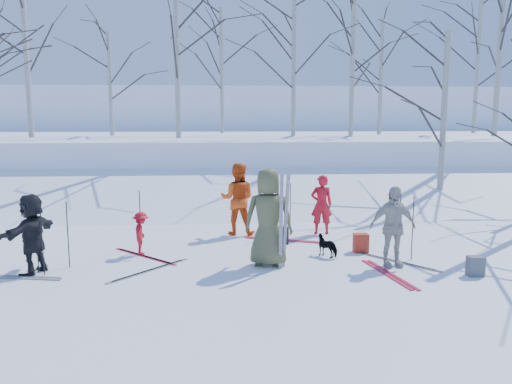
{
  "coord_description": "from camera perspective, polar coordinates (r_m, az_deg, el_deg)",
  "views": [
    {
      "loc": [
        -0.74,
        -9.68,
        2.98
      ],
      "look_at": [
        0.0,
        1.5,
        1.3
      ],
      "focal_mm": 35.0,
      "sensor_mm": 36.0,
      "label": 1
    }
  ],
  "objects": [
    {
      "name": "ground",
      "position": [
        10.15,
        0.57,
        -8.54
      ],
      "size": [
        120.0,
        120.0,
        0.0
      ],
      "primitive_type": "plane",
      "color": "white",
      "rests_on": "ground"
    },
    {
      "name": "snow_ramp",
      "position": [
        16.93,
        -1.24,
        -1.1
      ],
      "size": [
        70.0,
        9.49,
        4.12
      ],
      "primitive_type": "cube",
      "rotation": [
        0.3,
        0.0,
        0.0
      ],
      "color": "white",
      "rests_on": "ground"
    },
    {
      "name": "snow_plateau",
      "position": [
        26.76,
        -2.21,
        4.28
      ],
      "size": [
        70.0,
        18.0,
        2.2
      ],
      "primitive_type": "cube",
      "color": "white",
      "rests_on": "ground"
    },
    {
      "name": "far_hill",
      "position": [
        47.69,
        -2.94,
        7.34
      ],
      "size": [
        90.0,
        30.0,
        6.0
      ],
      "primitive_type": "cube",
      "color": "white",
      "rests_on": "ground"
    },
    {
      "name": "skier_olive_center",
      "position": [
        10.03,
        1.44,
        -2.9
      ],
      "size": [
        1.07,
        0.79,
        1.99
      ],
      "primitive_type": "imported",
      "rotation": [
        0.0,
        0.0,
        2.97
      ],
      "color": "#4F5231",
      "rests_on": "ground"
    },
    {
      "name": "skier_red_north",
      "position": [
        12.9,
        7.49,
        -1.43
      ],
      "size": [
        0.57,
        0.38,
        1.53
      ],
      "primitive_type": "imported",
      "rotation": [
        0.0,
        0.0,
        3.11
      ],
      "color": "red",
      "rests_on": "ground"
    },
    {
      "name": "skier_redor_behind",
      "position": [
        12.74,
        -2.11,
        -0.8
      ],
      "size": [
        0.99,
        0.83,
        1.83
      ],
      "primitive_type": "imported",
      "rotation": [
        0.0,
        0.0,
        2.98
      ],
      "color": "#D54610",
      "rests_on": "ground"
    },
    {
      "name": "skier_red_seated",
      "position": [
        11.17,
        -12.97,
        -4.64
      ],
      "size": [
        0.41,
        0.65,
        0.95
      ],
      "primitive_type": "imported",
      "rotation": [
        0.0,
        0.0,
        1.66
      ],
      "color": "red",
      "rests_on": "ground"
    },
    {
      "name": "skier_cream_east",
      "position": [
        10.35,
        15.34,
        -3.83
      ],
      "size": [
        0.99,
        0.49,
        1.64
      ],
      "primitive_type": "imported",
      "rotation": [
        0.0,
        0.0,
        0.09
      ],
      "color": "beige",
      "rests_on": "ground"
    },
    {
      "name": "skier_grey_west",
      "position": [
        10.46,
        -24.22,
        -4.39
      ],
      "size": [
        0.93,
        1.51,
        1.55
      ],
      "primitive_type": "imported",
      "rotation": [
        0.0,
        0.0,
        4.36
      ],
      "color": "black",
      "rests_on": "ground"
    },
    {
      "name": "dog",
      "position": [
        10.95,
        8.21,
        -6.07
      ],
      "size": [
        0.57,
        0.58,
        0.47
      ],
      "primitive_type": "imported",
      "rotation": [
        0.0,
        0.0,
        3.9
      ],
      "color": "black",
      "rests_on": "ground"
    },
    {
      "name": "upright_ski_left",
      "position": [
        9.78,
        2.87,
        -3.47
      ],
      "size": [
        0.08,
        0.16,
        1.9
      ],
      "primitive_type": "cube",
      "rotation": [
        0.07,
        0.0,
        0.03
      ],
      "color": "silver",
      "rests_on": "ground"
    },
    {
      "name": "upright_ski_right",
      "position": [
        9.87,
        3.42,
        -3.35
      ],
      "size": [
        0.14,
        0.23,
        1.89
      ],
      "primitive_type": "cube",
      "rotation": [
        0.1,
        0.0,
        0.36
      ],
      "color": "silver",
      "rests_on": "ground"
    },
    {
      "name": "ski_pair_a",
      "position": [
        10.89,
        15.7,
        -7.63
      ],
      "size": [
        2.06,
        2.1,
        0.02
      ],
      "primitive_type": null,
      "rotation": [
        0.0,
        0.0,
        0.69
      ],
      "color": "silver",
      "rests_on": "ground"
    },
    {
      "name": "ski_pair_b",
      "position": [
        9.99,
        14.92,
        -9.06
      ],
      "size": [
        0.89,
        1.97,
        0.02
      ],
      "primitive_type": null,
      "rotation": [
        0.0,
        0.0,
        0.18
      ],
      "color": "#B31930",
      "rests_on": "ground"
    },
    {
      "name": "ski_pair_c",
      "position": [
        10.11,
        -12.09,
        -8.75
      ],
      "size": [
        2.08,
        2.1,
        0.02
      ],
      "primitive_type": null,
      "rotation": [
        0.0,
        0.0,
        -0.72
      ],
      "color": "silver",
      "rests_on": "ground"
    },
    {
      "name": "ski_pair_d",
      "position": [
        10.54,
        -25.97,
        -8.72
      ],
      "size": [
        0.89,
        1.97,
        0.02
      ],
      "primitive_type": null,
      "rotation": [
        0.0,
        0.0,
        1.38
      ],
      "color": "silver",
      "rests_on": "ground"
    },
    {
      "name": "ski_pair_e",
      "position": [
        12.27,
        2.96,
        -5.49
      ],
      "size": [
        1.44,
        2.03,
        0.02
      ],
      "primitive_type": null,
      "rotation": [
        0.0,
        0.0,
        1.21
      ],
      "color": "#B31930",
      "rests_on": "ground"
    },
    {
      "name": "ski_pair_f",
      "position": [
        11.12,
        -12.62,
        -7.17
      ],
      "size": [
        2.1,
        2.1,
        0.02
      ],
      "primitive_type": null,
      "rotation": [
        0.0,
        0.0,
        0.81
      ],
      "color": "#B31930",
      "rests_on": "ground"
    },
    {
      "name": "ski_pole_a",
      "position": [
        12.35,
        2.19,
        -2.26
      ],
      "size": [
        0.02,
        0.02,
        1.34
      ],
      "primitive_type": "cylinder",
      "color": "black",
      "rests_on": "ground"
    },
    {
      "name": "ski_pole_b",
      "position": [
        12.66,
        3.93,
        -2.0
      ],
      "size": [
        0.02,
        0.02,
        1.34
      ],
      "primitive_type": "cylinder",
      "color": "black",
      "rests_on": "ground"
    },
    {
      "name": "ski_pole_c",
      "position": [
        10.99,
        17.46,
        -4.01
      ],
      "size": [
        0.02,
        0.02,
        1.34
      ],
      "primitive_type": "cylinder",
      "color": "black",
      "rests_on": "ground"
    },
    {
      "name": "ski_pole_d",
      "position": [
        10.6,
        -20.7,
        -4.61
      ],
      "size": [
        0.02,
        0.02,
        1.34
      ],
      "primitive_type": "cylinder",
      "color": "black",
      "rests_on": "ground"
    },
    {
      "name": "ski_pole_e",
      "position": [
        11.73,
        -13.1,
        -3.06
      ],
      "size": [
        0.02,
        0.02,
        1.34
      ],
      "primitive_type": "cylinder",
      "color": "black",
      "rests_on": "ground"
    },
    {
      "name": "ski_pole_f",
      "position": [
        10.5,
        -23.78,
        -4.91
      ],
      "size": [
        0.02,
        0.02,
        1.34
      ],
      "primitive_type": "cylinder",
      "color": "black",
      "rests_on": "ground"
    },
    {
      "name": "ski_pole_g",
      "position": [
        10.29,
        -23.24,
        -5.15
      ],
      "size": [
        0.02,
        0.02,
        1.34
      ],
      "primitive_type": "cylinder",
      "color": "black",
      "rests_on": "ground"
    },
    {
      "name": "ski_pole_h",
      "position": [
        11.31,
        16.08,
        -3.59
      ],
      "size": [
        0.02,
        0.02,
        1.34
      ],
      "primitive_type": "cylinder",
      "color": "black",
      "rests_on": "ground"
    },
    {
      "name": "backpack_red",
      "position": [
        11.41,
        11.89,
        -5.71
      ],
      "size": [
        0.32,
        0.22,
        0.42
      ],
      "primitive_type": "cube",
      "color": "#AA2C1A",
      "rests_on": "ground"
    },
    {
      "name": "backpack_grey",
      "position": [
        10.41,
        23.79,
        -7.75
      ],
      "size": [
        0.3,
        0.2,
        0.38
      ],
      "primitive_type": "cube",
      "color": "#515258",
      "rests_on": "ground"
    },
    {
      "name": "backpack_dark",
      "position": [
        11.92,
        2.88,
        -4.97
      ],
      "size": [
        0.34,
        0.24,
        0.4
      ],
      "primitive_type": "cube",
      "color": "black",
      "rests_on": "ground"
    },
    {
      "name": "birch_plateau_b",
      "position": [
        22.49,
        -16.33,
        11.74
      ],
      "size": [
        3.64,
        3.64,
        4.34
      ],
      "primitive_type": null,
      "color": "silver",
      "rests_on": "snow_plateau"
    },
    {
      "name": "birch_plateau_c",
      "position": [
        25.38,
        -3.94,
        13.6
      ],
      "size": [
        4.85,
        4.85,
        6.07
      ],
      "primitive_type": null,
      "color": "silver",
      "rests_on": "snow_plateau"
    },
    {
      "name": "birch_plateau_d",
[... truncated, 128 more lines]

